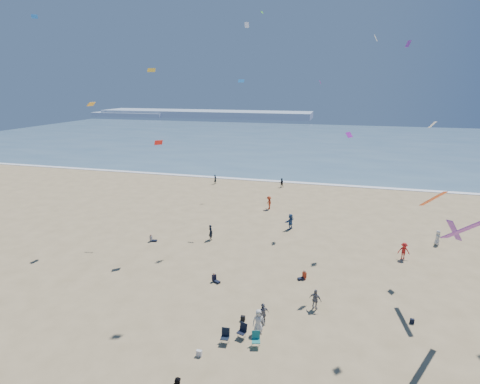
# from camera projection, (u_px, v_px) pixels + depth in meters

# --- Properties ---
(ground) EXTENTS (220.00, 220.00, 0.00)m
(ground) POSITION_uv_depth(u_px,v_px,m) (174.00, 362.00, 22.53)
(ground) COLOR tan
(ground) RESTS_ON ground
(ocean) EXTENTS (220.00, 100.00, 0.06)m
(ocean) POSITION_uv_depth(u_px,v_px,m) (309.00, 141.00, 110.79)
(ocean) COLOR #476B84
(ocean) RESTS_ON ground
(surf_line) EXTENTS (220.00, 1.20, 0.08)m
(surf_line) POSITION_uv_depth(u_px,v_px,m) (284.00, 182.00, 64.33)
(surf_line) COLOR white
(surf_line) RESTS_ON ground
(headland_far) EXTENTS (110.00, 20.00, 3.20)m
(headland_far) POSITION_uv_depth(u_px,v_px,m) (205.00, 114.00, 194.83)
(headland_far) COLOR #7A8EA8
(headland_far) RESTS_ON ground
(headland_near) EXTENTS (40.00, 14.00, 2.00)m
(headland_near) POSITION_uv_depth(u_px,v_px,m) (131.00, 114.00, 200.22)
(headland_near) COLOR #7A8EA8
(headland_near) RESTS_ON ground
(standing_flyers) EXTENTS (31.16, 45.08, 1.87)m
(standing_flyers) POSITION_uv_depth(u_px,v_px,m) (315.00, 253.00, 35.05)
(standing_flyers) COLOR silver
(standing_flyers) RESTS_ON ground
(seated_group) EXTENTS (17.53, 23.75, 0.84)m
(seated_group) POSITION_uv_depth(u_px,v_px,m) (208.00, 303.00, 27.86)
(seated_group) COLOR white
(seated_group) RESTS_ON ground
(chair_cluster) EXTENTS (2.69, 1.50, 1.00)m
(chair_cluster) POSITION_uv_depth(u_px,v_px,m) (241.00, 336.00, 24.07)
(chair_cluster) COLOR black
(chair_cluster) RESTS_ON ground
(white_tote) EXTENTS (0.35, 0.20, 0.40)m
(white_tote) POSITION_uv_depth(u_px,v_px,m) (199.00, 353.00, 22.98)
(white_tote) COLOR silver
(white_tote) RESTS_ON ground
(black_backpack) EXTENTS (0.30, 0.22, 0.38)m
(black_backpack) POSITION_uv_depth(u_px,v_px,m) (243.00, 318.00, 26.42)
(black_backpack) COLOR black
(black_backpack) RESTS_ON ground
(navy_bag) EXTENTS (0.28, 0.18, 0.34)m
(navy_bag) POSITION_uv_depth(u_px,v_px,m) (412.00, 321.00, 26.15)
(navy_bag) COLOR black
(navy_bag) RESTS_ON ground
(kites_aloft) EXTENTS (44.24, 45.64, 22.64)m
(kites_aloft) POSITION_uv_depth(u_px,v_px,m) (352.00, 123.00, 27.99)
(kites_aloft) COLOR orange
(kites_aloft) RESTS_ON ground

